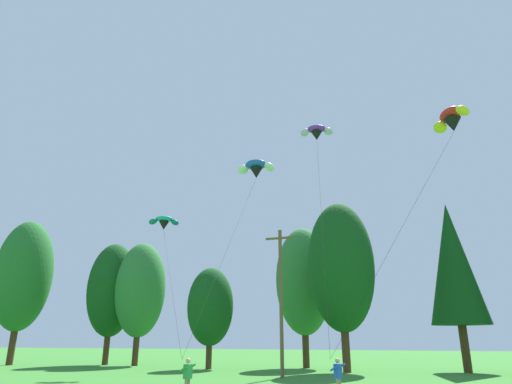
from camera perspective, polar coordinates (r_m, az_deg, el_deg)
The scene contains 14 objects.
treeline_tree_a at distance 54.88m, azimuth -27.59°, elevation -9.40°, with size 5.85×5.85×14.98m.
treeline_tree_b at distance 51.48m, azimuth -17.92°, elevation -11.80°, with size 5.18×5.18×12.52m.
treeline_tree_c at distance 49.01m, azimuth -14.56°, elevation -11.96°, with size 5.12×5.12×12.29m.
treeline_tree_d at distance 42.27m, azimuth -5.86°, elevation -14.35°, with size 4.19×4.19×8.85m.
treeline_tree_e at distance 44.18m, azimuth 6.10°, elevation -11.20°, with size 5.32×5.32×13.05m.
treeline_tree_f at distance 38.84m, azimuth 10.81°, elevation -9.29°, with size 5.54×5.54×13.84m.
treeline_tree_g at distance 41.55m, azimuth 23.91°, elevation -8.25°, with size 4.64×4.64×13.81m.
utility_pole at distance 32.73m, azimuth 3.22°, elevation -13.21°, with size 2.20×0.26×10.25m.
kite_flyer_near at distance 21.36m, azimuth -8.74°, elevation -22.12°, with size 0.59×0.62×1.69m.
kite_flyer_mid at distance 21.72m, azimuth 10.46°, elevation -21.97°, with size 0.67×0.69×1.69m.
parafoil_kite_high_teal at distance 38.99m, azimuth -11.69°, elevation -3.80°, with size 10.84×14.29×10.98m.
parafoil_kite_mid_red_yellow at distance 33.16m, azimuth 23.72°, elevation 8.47°, with size 8.75×10.03×15.83m.
parafoil_kite_far_blue_white at distance 40.08m, azimuth 0.00°, elevation 3.04°, with size 3.97×17.05×16.29m.
parafoil_kite_low_purple at distance 41.10m, azimuth 7.75°, elevation 7.58°, with size 4.52×15.68×19.39m.
Camera 1 is at (7.10, 2.20, 2.48)m, focal length 31.27 mm.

